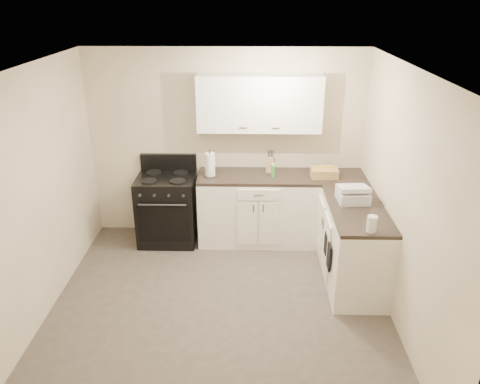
{
  "coord_description": "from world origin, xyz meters",
  "views": [
    {
      "loc": [
        0.31,
        -4.11,
        3.13
      ],
      "look_at": [
        0.2,
        0.85,
        0.98
      ],
      "focal_mm": 35.0,
      "sensor_mm": 36.0,
      "label": 1
    }
  ],
  "objects_px": {
    "stove": "(168,209)",
    "wicker_basket": "(324,173)",
    "paper_towel": "(210,165)",
    "countertop_grill": "(353,196)",
    "knife_block": "(270,164)"
  },
  "relations": [
    {
      "from": "paper_towel",
      "to": "wicker_basket",
      "type": "xyz_separation_m",
      "value": [
        1.45,
        0.0,
        -0.1
      ]
    },
    {
      "from": "paper_towel",
      "to": "wicker_basket",
      "type": "relative_size",
      "value": 0.91
    },
    {
      "from": "stove",
      "to": "wicker_basket",
      "type": "xyz_separation_m",
      "value": [
        2.04,
        -0.01,
        0.54
      ]
    },
    {
      "from": "countertop_grill",
      "to": "knife_block",
      "type": "bearing_deg",
      "value": 131.15
    },
    {
      "from": "stove",
      "to": "knife_block",
      "type": "bearing_deg",
      "value": 6.12
    },
    {
      "from": "wicker_basket",
      "to": "countertop_grill",
      "type": "distance_m",
      "value": 0.77
    },
    {
      "from": "stove",
      "to": "countertop_grill",
      "type": "bearing_deg",
      "value": -18.44
    },
    {
      "from": "paper_towel",
      "to": "wicker_basket",
      "type": "distance_m",
      "value": 1.46
    },
    {
      "from": "wicker_basket",
      "to": "countertop_grill",
      "type": "xyz_separation_m",
      "value": [
        0.21,
        -0.74,
        0.01
      ]
    },
    {
      "from": "stove",
      "to": "paper_towel",
      "type": "relative_size",
      "value": 2.98
    },
    {
      "from": "knife_block",
      "to": "wicker_basket",
      "type": "relative_size",
      "value": 0.62
    },
    {
      "from": "paper_towel",
      "to": "countertop_grill",
      "type": "height_order",
      "value": "paper_towel"
    },
    {
      "from": "stove",
      "to": "countertop_grill",
      "type": "distance_m",
      "value": 2.43
    },
    {
      "from": "stove",
      "to": "wicker_basket",
      "type": "height_order",
      "value": "wicker_basket"
    },
    {
      "from": "wicker_basket",
      "to": "paper_towel",
      "type": "bearing_deg",
      "value": -179.97
    }
  ]
}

